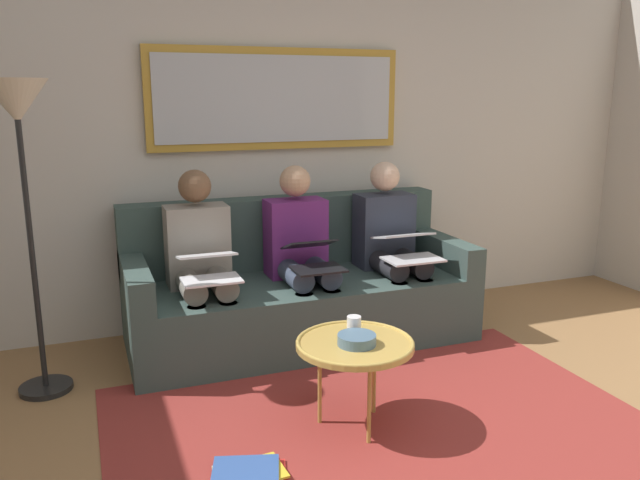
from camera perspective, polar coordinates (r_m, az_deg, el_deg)
The scene contains 15 objects.
wall_rear at distance 4.47m, azimuth -4.16°, elevation 9.35°, with size 6.00×0.12×2.60m, color beige.
area_rug at distance 3.24m, azimuth 5.57°, elevation -16.23°, with size 2.60×1.80×0.01m, color maroon.
couch at distance 4.20m, azimuth -2.03°, elevation -4.63°, with size 2.20×0.90×0.90m.
framed_mirror at distance 4.37m, azimuth -3.85°, elevation 12.55°, with size 1.75×0.05×0.67m.
coffee_table at distance 3.05m, azimuth 3.16°, elevation -9.41°, with size 0.56×0.56×0.45m.
cup at distance 3.13m, azimuth 3.08°, elevation -7.66°, with size 0.07×0.07×0.09m, color silver.
bowl at distance 3.01m, azimuth 3.33°, elevation -8.94°, with size 0.18×0.18×0.05m, color slate.
person_left at distance 4.30m, azimuth 6.33°, elevation -0.16°, with size 0.38×0.58×1.14m.
laptop_silver at distance 4.09m, azimuth 7.86°, elevation -0.53°, with size 0.36×0.38×0.16m.
person_middle at distance 4.06m, azimuth -1.75°, elevation -0.90°, with size 0.38×0.58×1.14m.
laptop_black at distance 3.84m, azimuth -0.62°, elevation -1.35°, with size 0.30×0.39×0.17m.
person_right at distance 3.90m, azimuth -10.68°, elevation -1.69°, with size 0.38×0.58×1.14m.
laptop_white at distance 3.66m, azimuth -9.98°, elevation -2.32°, with size 0.33×0.34×0.14m.
magazine_stack at distance 2.86m, azimuth -6.40°, elevation -20.10°, with size 0.36×0.27×0.04m.
standing_lamp at distance 3.54m, azimuth -25.40°, elevation 8.32°, with size 0.32×0.32×1.66m.
Camera 1 is at (1.28, 1.67, 1.59)m, focal length 35.57 mm.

